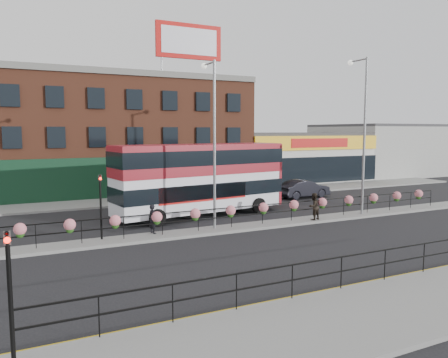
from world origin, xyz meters
name	(u,v)px	position (x,y,z in m)	size (l,w,h in m)	color
ground	(247,228)	(0.00, 0.00, 0.00)	(120.00, 120.00, 0.00)	black
south_pavement	(430,300)	(0.00, -12.00, 0.07)	(60.00, 4.00, 0.15)	gray
north_pavement	(175,198)	(0.00, 12.00, 0.07)	(60.00, 4.00, 0.15)	gray
median	(247,227)	(0.00, 0.00, 0.07)	(60.00, 1.60, 0.15)	gray
yellow_line_inner	(376,280)	(0.00, -9.70, 0.01)	(60.00, 0.10, 0.01)	gold
yellow_line_outer	(379,282)	(0.00, -9.88, 0.01)	(60.00, 0.10, 0.01)	gold
brick_building	(104,135)	(-4.00, 19.96, 5.13)	(25.00, 12.21, 10.30)	brown
supermarket	(285,156)	(16.00, 19.90, 2.65)	(15.00, 12.25, 5.30)	silver
warehouse_east	(382,149)	(30.75, 20.00, 3.15)	(14.50, 12.00, 6.30)	#A1A29D
billboard	(189,42)	(2.50, 14.99, 13.18)	(6.00, 0.29, 4.40)	#BC0F0B
median_railing	(247,210)	(0.00, 0.00, 1.05)	(30.04, 0.56, 1.23)	black
south_railing	(341,265)	(-2.00, -10.10, 0.96)	(20.04, 0.05, 1.12)	black
double_decker_bus	(201,172)	(-0.91, 4.43, 2.85)	(11.72, 4.26, 4.64)	silver
car	(304,189)	(9.70, 7.89, 0.75)	(4.62, 1.87, 1.49)	black
pedestrian_a	(153,219)	(-5.36, 0.49, 0.91)	(0.52, 0.64, 1.53)	black
pedestrian_b	(314,206)	(4.35, -0.37, 0.96)	(0.90, 0.77, 1.63)	black
lamp_column_west	(213,130)	(-1.97, 0.39, 5.52)	(0.33, 1.59, 9.07)	gray
lamp_column_east	(362,122)	(8.38, 0.10, 6.04)	(0.36, 1.74, 9.93)	gray
traffic_light_south	(9,271)	(-12.00, -11.01, 2.47)	(0.15, 0.28, 3.65)	black
traffic_light_median	(100,193)	(-8.00, 0.39, 2.47)	(0.15, 0.28, 3.65)	black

